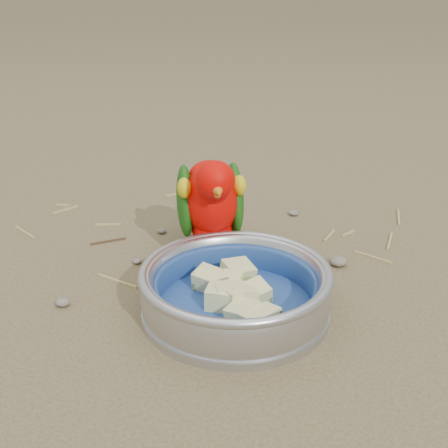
# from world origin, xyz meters

# --- Properties ---
(ground) EXTENTS (60.00, 60.00, 0.00)m
(ground) POSITION_xyz_m (0.00, 0.00, 0.00)
(ground) COLOR brown
(food_bowl) EXTENTS (0.23, 0.23, 0.02)m
(food_bowl) POSITION_xyz_m (0.01, -0.00, 0.01)
(food_bowl) COLOR #B2B2BA
(food_bowl) RESTS_ON ground
(bowl_wall) EXTENTS (0.23, 0.23, 0.04)m
(bowl_wall) POSITION_xyz_m (0.01, -0.00, 0.04)
(bowl_wall) COLOR #B2B2BA
(bowl_wall) RESTS_ON food_bowl
(fruit_wedges) EXTENTS (0.14, 0.14, 0.03)m
(fruit_wedges) POSITION_xyz_m (0.01, -0.00, 0.03)
(fruit_wedges) COLOR beige
(fruit_wedges) RESTS_ON food_bowl
(lory_parrot) EXTENTS (0.13, 0.21, 0.16)m
(lory_parrot) POSITION_xyz_m (-0.04, 0.14, 0.08)
(lory_parrot) COLOR #CE0500
(lory_parrot) RESTS_ON ground
(ground_debris) EXTENTS (0.90, 0.80, 0.01)m
(ground_debris) POSITION_xyz_m (-0.02, 0.05, 0.00)
(ground_debris) COLOR tan
(ground_debris) RESTS_ON ground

